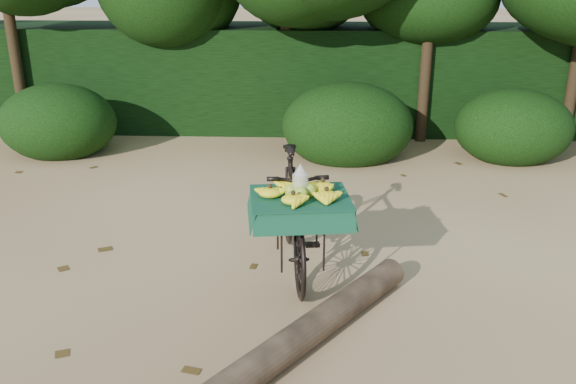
{
  "coord_description": "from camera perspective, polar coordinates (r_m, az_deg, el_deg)",
  "views": [
    {
      "loc": [
        1.0,
        -4.79,
        2.79
      ],
      "look_at": [
        0.77,
        0.26,
        0.91
      ],
      "focal_mm": 38.0,
      "sensor_mm": 36.0,
      "label": 1
    }
  ],
  "objects": [
    {
      "name": "fallen_log",
      "position": [
        4.58,
        -1.59,
        -15.24
      ],
      "size": [
        2.26,
        2.91,
        0.25
      ],
      "primitive_type": "cylinder",
      "rotation": [
        1.57,
        0.0,
        -0.64
      ],
      "color": "brown",
      "rests_on": "ground"
    },
    {
      "name": "hedge_backdrop",
      "position": [
        11.3,
        -2.6,
        10.76
      ],
      "size": [
        26.0,
        1.8,
        1.8
      ],
      "primitive_type": "cube",
      "color": "black",
      "rests_on": "ground"
    },
    {
      "name": "tree_row",
      "position": [
        10.45,
        -6.79,
        15.94
      ],
      "size": [
        14.5,
        2.0,
        4.0
      ],
      "primitive_type": null,
      "color": "black",
      "rests_on": "ground"
    },
    {
      "name": "ground",
      "position": [
        5.64,
        -8.12,
        -9.52
      ],
      "size": [
        80.0,
        80.0,
        0.0
      ],
      "primitive_type": "plane",
      "color": "tan",
      "rests_on": "ground"
    },
    {
      "name": "vendor_bicycle",
      "position": [
        5.79,
        0.52,
        -1.89
      ],
      "size": [
        0.93,
        1.98,
        1.16
      ],
      "rotation": [
        0.0,
        0.0,
        0.13
      ],
      "color": "black",
      "rests_on": "ground"
    },
    {
      "name": "bush_clumps",
      "position": [
        9.4,
        -0.57,
        5.99
      ],
      "size": [
        8.8,
        1.7,
        0.9
      ],
      "primitive_type": null,
      "color": "black",
      "rests_on": "ground"
    },
    {
      "name": "leaf_litter",
      "position": [
        6.2,
        -7.05,
        -6.49
      ],
      "size": [
        7.0,
        7.3,
        0.01
      ],
      "primitive_type": null,
      "color": "#483313",
      "rests_on": "ground"
    }
  ]
}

